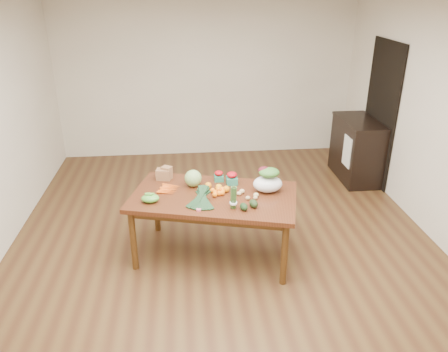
{
  "coord_description": "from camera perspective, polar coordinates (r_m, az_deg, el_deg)",
  "views": [
    {
      "loc": [
        -0.43,
        -4.39,
        2.84
      ],
      "look_at": [
        0.0,
        0.0,
        0.86
      ],
      "focal_mm": 35.0,
      "sensor_mm": 36.0,
      "label": 1
    }
  ],
  "objects": [
    {
      "name": "snap_pea_bag",
      "position": [
        4.57,
        -9.61,
        -2.89
      ],
      "size": [
        0.19,
        0.14,
        0.08
      ],
      "primitive_type": "ellipsoid",
      "color": "#60AD3A",
      "rests_on": "dining_table"
    },
    {
      "name": "carrots",
      "position": [
        4.8,
        -7.13,
        -1.69
      ],
      "size": [
        0.28,
        0.29,
        0.03
      ],
      "primitive_type": null,
      "rotation": [
        0.0,
        0.0,
        -0.26
      ],
      "color": "#EC4913",
      "rests_on": "dining_table"
    },
    {
      "name": "kale_bunch",
      "position": [
        4.41,
        -3.07,
        -3.01
      ],
      "size": [
        0.41,
        0.47,
        0.16
      ],
      "primitive_type": null,
      "rotation": [
        0.0,
        0.0,
        -0.26
      ],
      "color": "black",
      "rests_on": "dining_table"
    },
    {
      "name": "cabbage",
      "position": [
        4.84,
        -4.06,
        -0.3
      ],
      "size": [
        0.19,
        0.19,
        0.19
      ],
      "primitive_type": "sphere",
      "color": "#90AF65",
      "rests_on": "dining_table"
    },
    {
      "name": "strawberry_basket_a",
      "position": [
        4.98,
        -0.68,
        -0.11
      ],
      "size": [
        0.13,
        0.13,
        0.1
      ],
      "primitive_type": null,
      "rotation": [
        0.0,
        0.0,
        -0.26
      ],
      "color": "red",
      "rests_on": "dining_table"
    },
    {
      "name": "potato_e",
      "position": [
        4.57,
        4.12,
        -2.85
      ],
      "size": [
        0.05,
        0.04,
        0.04
      ],
      "primitive_type": "ellipsoid",
      "color": "tan",
      "rests_on": "dining_table"
    },
    {
      "name": "dining_table",
      "position": [
        4.85,
        -1.31,
        -6.44
      ],
      "size": [
        1.93,
        1.38,
        0.75
      ],
      "primitive_type": "cube",
      "rotation": [
        0.0,
        0.0,
        -0.26
      ],
      "color": "#532613",
      "rests_on": "floor"
    },
    {
      "name": "potato_c",
      "position": [
        4.62,
        4.21,
        -2.49
      ],
      "size": [
        0.06,
        0.05,
        0.05
      ],
      "primitive_type": "ellipsoid",
      "color": "#DACB7D",
      "rests_on": "dining_table"
    },
    {
      "name": "room_walls",
      "position": [
        4.66,
        -0.05,
        5.47
      ],
      "size": [
        5.02,
        6.02,
        2.7
      ],
      "color": "white",
      "rests_on": "floor"
    },
    {
      "name": "avocado_a",
      "position": [
        4.36,
        2.6,
        -4.03
      ],
      "size": [
        0.1,
        0.13,
        0.07
      ],
      "primitive_type": "ellipsoid",
      "rotation": [
        0.0,
        0.0,
        0.3
      ],
      "color": "black",
      "rests_on": "dining_table"
    },
    {
      "name": "salad_bag",
      "position": [
        4.72,
        5.74,
        -0.65
      ],
      "size": [
        0.37,
        0.31,
        0.25
      ],
      "primitive_type": null,
      "rotation": [
        0.0,
        0.0,
        -0.26
      ],
      "color": "white",
      "rests_on": "dining_table"
    },
    {
      "name": "orange_c",
      "position": [
        4.71,
        0.31,
        -1.71
      ],
      "size": [
        0.07,
        0.07,
        0.07
      ],
      "primitive_type": "sphere",
      "color": "orange",
      "rests_on": "dining_table"
    },
    {
      "name": "avocado_b",
      "position": [
        4.41,
        3.88,
        -3.62
      ],
      "size": [
        0.11,
        0.14,
        0.08
      ],
      "primitive_type": "ellipsoid",
      "rotation": [
        0.0,
        0.0,
        0.3
      ],
      "color": "black",
      "rests_on": "dining_table"
    },
    {
      "name": "asparagus_bundle",
      "position": [
        4.34,
        1.24,
        -2.82
      ],
      "size": [
        0.11,
        0.13,
        0.26
      ],
      "primitive_type": null,
      "rotation": [
        0.15,
        0.0,
        -0.26
      ],
      "color": "#49843C",
      "rests_on": "dining_table"
    },
    {
      "name": "potato_d",
      "position": [
        4.69,
        2.35,
        -2.02
      ],
      "size": [
        0.06,
        0.05,
        0.05
      ],
      "primitive_type": "ellipsoid",
      "color": "#D9BF7D",
      "rests_on": "dining_table"
    },
    {
      "name": "mandarin_cluster",
      "position": [
        4.66,
        -0.72,
        -1.92
      ],
      "size": [
        0.22,
        0.22,
        0.09
      ],
      "primitive_type": null,
      "rotation": [
        0.0,
        0.0,
        -0.26
      ],
      "color": "orange",
      "rests_on": "dining_table"
    },
    {
      "name": "orange_a",
      "position": [
        4.8,
        -2.07,
        -1.24
      ],
      "size": [
        0.07,
        0.07,
        0.07
      ],
      "primitive_type": "sphere",
      "color": "orange",
      "rests_on": "dining_table"
    },
    {
      "name": "paper_bag",
      "position": [
        5.05,
        -7.92,
        0.36
      ],
      "size": [
        0.25,
        0.23,
        0.15
      ],
      "primitive_type": null,
      "rotation": [
        0.0,
        0.0,
        -0.26
      ],
      "color": "brown",
      "rests_on": "dining_table"
    },
    {
      "name": "orange_b",
      "position": [
        4.75,
        -0.68,
        -1.5
      ],
      "size": [
        0.08,
        0.08,
        0.08
      ],
      "primitive_type": "sphere",
      "color": "#F7A50F",
      "rests_on": "dining_table"
    },
    {
      "name": "potato_b",
      "position": [
        4.56,
        3.13,
        -2.88
      ],
      "size": [
        0.05,
        0.04,
        0.04
      ],
      "primitive_type": "ellipsoid",
      "color": "tan",
      "rests_on": "dining_table"
    },
    {
      "name": "strawberry_basket_b",
      "position": [
        4.9,
        1.04,
        -0.41
      ],
      "size": [
        0.15,
        0.15,
        0.11
      ],
      "primitive_type": null,
      "rotation": [
        0.0,
        0.0,
        -0.26
      ],
      "color": "red",
      "rests_on": "dining_table"
    },
    {
      "name": "dish_towel",
      "position": [
        6.67,
        15.77,
        3.1
      ],
      "size": [
        0.02,
        0.28,
        0.45
      ],
      "primitive_type": "cube",
      "color": "white",
      "rests_on": "cabinet"
    },
    {
      "name": "cabinet",
      "position": [
        7.03,
        16.91,
        3.34
      ],
      "size": [
        0.52,
        1.02,
        0.94
      ],
      "primitive_type": "cube",
      "color": "black",
      "rests_on": "floor"
    },
    {
      "name": "doorway_dark",
      "position": [
        6.9,
        19.73,
        7.66
      ],
      "size": [
        0.02,
        1.0,
        2.1
      ],
      "primitive_type": "cube",
      "color": "black",
      "rests_on": "floor"
    },
    {
      "name": "floor",
      "position": [
        5.25,
        -0.04,
        -8.64
      ],
      "size": [
        6.0,
        6.0,
        0.0
      ],
      "primitive_type": "plane",
      "color": "brown",
      "rests_on": "ground"
    },
    {
      "name": "potato_a",
      "position": [
        4.65,
        1.98,
        -2.3
      ],
      "size": [
        0.05,
        0.05,
        0.04
      ],
      "primitive_type": "ellipsoid",
      "color": "#DEB980",
      "rests_on": "dining_table"
    }
  ]
}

